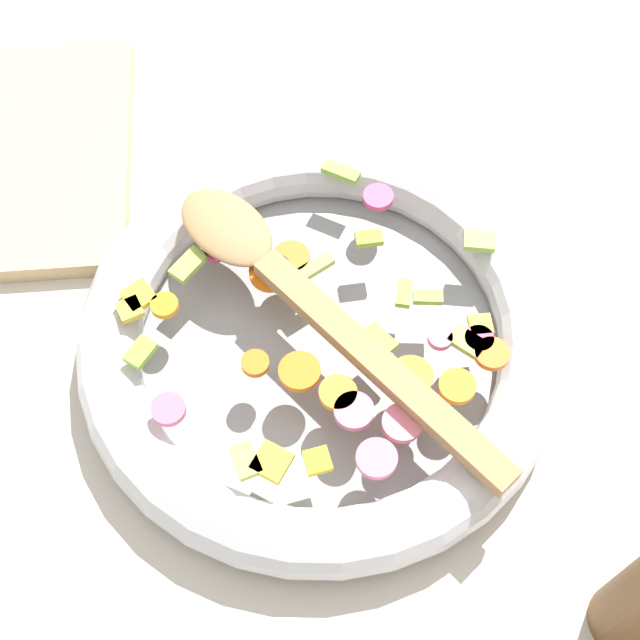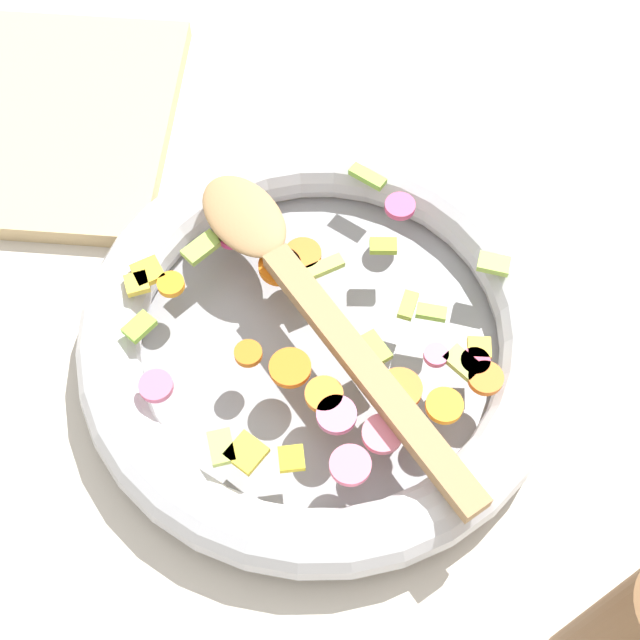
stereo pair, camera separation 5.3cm
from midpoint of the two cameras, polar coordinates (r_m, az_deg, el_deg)
The scene contains 5 objects.
ground_plane at distance 0.72m, azimuth 2.10°, elevation -2.07°, with size 4.00×4.00×0.00m, color beige.
skillet at distance 0.71m, azimuth 2.16°, elevation -1.26°, with size 0.38×0.38×0.05m.
chopped_vegetables at distance 0.67m, azimuth 2.95°, elevation -1.71°, with size 0.29×0.30×0.01m.
wooden_spoon at distance 0.68m, azimuth 1.35°, elevation 1.52°, with size 0.29×0.25×0.01m.
cutting_board at distance 0.88m, azimuth -14.83°, elevation 12.10°, with size 0.26×0.21×0.02m.
Camera 2 is at (0.33, 0.03, 0.65)m, focal length 50.00 mm.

